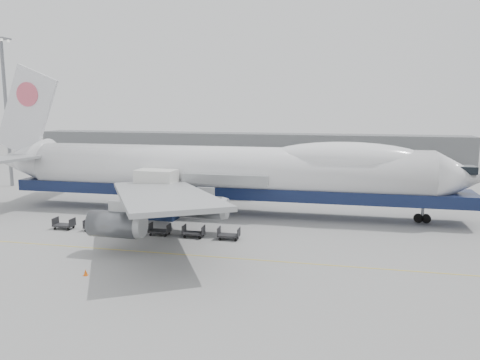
# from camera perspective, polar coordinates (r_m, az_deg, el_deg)

# --- Properties ---
(ground) EXTENTS (260.00, 260.00, 0.00)m
(ground) POSITION_cam_1_polar(r_m,az_deg,el_deg) (51.54, -5.31, -6.96)
(ground) COLOR gray
(ground) RESTS_ON ground
(apron_line) EXTENTS (60.00, 0.15, 0.01)m
(apron_line) POSITION_cam_1_polar(r_m,az_deg,el_deg) (46.12, -7.61, -8.95)
(apron_line) COLOR gold
(apron_line) RESTS_ON ground
(hangar) EXTENTS (110.00, 8.00, 7.00)m
(hangar) POSITION_cam_1_polar(r_m,az_deg,el_deg) (120.27, 0.34, 4.06)
(hangar) COLOR slate
(hangar) RESTS_ON ground
(floodlight_mast) EXTENTS (2.40, 2.40, 25.43)m
(floodlight_mast) POSITION_cam_1_polar(r_m,az_deg,el_deg) (91.31, -26.64, 8.22)
(floodlight_mast) COLOR slate
(floodlight_mast) RESTS_ON ground
(airliner) EXTENTS (67.00, 55.30, 19.98)m
(airliner) POSITION_cam_1_polar(r_m,az_deg,el_deg) (61.49, -1.40, 1.09)
(airliner) COLOR white
(airliner) RESTS_ON ground
(catering_truck) EXTENTS (5.59, 4.05, 6.19)m
(catering_truck) POSITION_cam_1_polar(r_m,az_deg,el_deg) (59.93, -10.12, -1.37)
(catering_truck) COLOR #172446
(catering_truck) RESTS_ON ground
(traffic_cone) EXTENTS (0.38, 0.38, 0.56)m
(traffic_cone) POSITION_cam_1_polar(r_m,az_deg,el_deg) (42.36, -18.31, -10.65)
(traffic_cone) COLOR #EF5B0C
(traffic_cone) RESTS_ON ground
(dolly_0) EXTENTS (2.30, 1.35, 1.30)m
(dolly_0) POSITION_cam_1_polar(r_m,az_deg,el_deg) (58.20, -20.66, -5.10)
(dolly_0) COLOR #2D2D30
(dolly_0) RESTS_ON ground
(dolly_1) EXTENTS (2.30, 1.35, 1.30)m
(dolly_1) POSITION_cam_1_polar(r_m,az_deg,el_deg) (56.16, -17.27, -5.42)
(dolly_1) COLOR #2D2D30
(dolly_1) RESTS_ON ground
(dolly_2) EXTENTS (2.30, 1.35, 1.30)m
(dolly_2) POSITION_cam_1_polar(r_m,az_deg,el_deg) (54.34, -13.64, -5.75)
(dolly_2) COLOR #2D2D30
(dolly_2) RESTS_ON ground
(dolly_3) EXTENTS (2.30, 1.35, 1.30)m
(dolly_3) POSITION_cam_1_polar(r_m,az_deg,el_deg) (52.76, -9.77, -6.07)
(dolly_3) COLOR #2D2D30
(dolly_3) RESTS_ON ground
(dolly_4) EXTENTS (2.30, 1.35, 1.30)m
(dolly_4) POSITION_cam_1_polar(r_m,az_deg,el_deg) (51.42, -5.67, -6.38)
(dolly_4) COLOR #2D2D30
(dolly_4) RESTS_ON ground
(dolly_5) EXTENTS (2.30, 1.35, 1.30)m
(dolly_5) POSITION_cam_1_polar(r_m,az_deg,el_deg) (50.37, -1.37, -6.68)
(dolly_5) COLOR #2D2D30
(dolly_5) RESTS_ON ground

